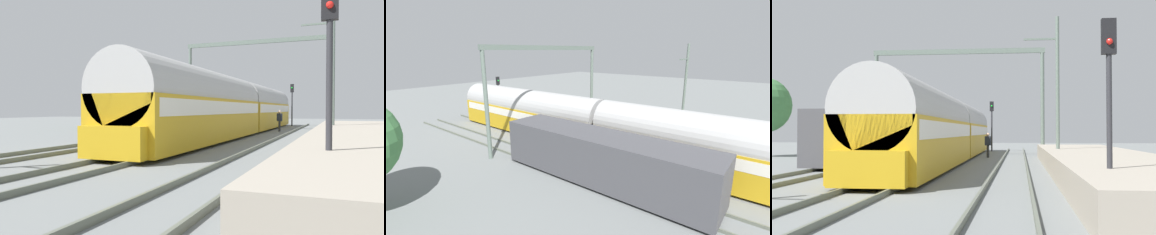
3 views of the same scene
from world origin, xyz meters
TOP-DOWN VIEW (x-y plane):
  - ground at (0.00, 0.00)m, footprint 120.00×120.00m
  - track_far_west at (-4.12, 0.00)m, footprint 1.52×60.00m
  - track_west at (0.00, 0.00)m, footprint 1.52×60.00m
  - track_east at (4.12, 0.00)m, footprint 1.52×60.00m
  - platform at (7.94, 2.00)m, footprint 4.40×28.00m
  - passenger_train at (0.00, 10.73)m, footprint 2.93×32.85m
  - freight_car at (-4.12, 8.07)m, footprint 2.80×13.00m
  - person_crossing at (2.27, 14.97)m, footprint 0.44×0.31m
  - railway_signal_near at (6.74, -7.24)m, footprint 0.36×0.30m
  - railway_signal_far at (1.92, 26.07)m, footprint 0.36×0.30m
  - catenary_gantry at (0.00, 16.14)m, footprint 12.64×0.28m
  - catenary_pole_east_mid at (6.47, 6.99)m, footprint 1.90×0.20m
  - tree_west_background at (-14.03, 14.31)m, footprint 4.06×4.06m

SIDE VIEW (x-z plane):
  - ground at x=0.00m, z-range 0.00..0.00m
  - track_far_west at x=-4.12m, z-range 0.00..0.16m
  - track_west at x=0.00m, z-range 0.00..0.16m
  - track_east at x=4.12m, z-range 0.00..0.16m
  - platform at x=7.94m, z-range 0.00..0.90m
  - person_crossing at x=2.27m, z-range 0.16..1.89m
  - freight_car at x=-4.12m, z-range 0.12..2.82m
  - passenger_train at x=0.00m, z-range 0.06..3.88m
  - railway_signal_far at x=1.92m, z-range 0.67..5.27m
  - railway_signal_near at x=6.74m, z-range 0.67..5.34m
  - tree_west_background at x=-14.03m, z-range 0.85..6.62m
  - catenary_pole_east_mid at x=6.47m, z-range 0.15..8.15m
  - catenary_gantry at x=0.00m, z-range 1.71..9.57m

